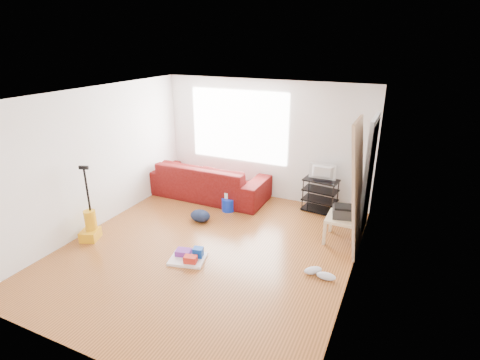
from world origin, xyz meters
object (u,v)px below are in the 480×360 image
at_px(sofa, 208,196).
at_px(cleaning_tray, 189,257).
at_px(tv_stand, 320,195).
at_px(side_table, 344,221).
at_px(vacuum, 90,226).
at_px(bucket, 228,210).
at_px(backpack, 201,221).

xyz_separation_m(sofa, cleaning_tray, (0.98, -2.36, 0.06)).
height_order(tv_stand, side_table, tv_stand).
bearing_deg(sofa, cleaning_tray, 112.59).
bearing_deg(sofa, vacuum, 70.03).
relative_size(tv_stand, cleaning_tray, 1.13).
bearing_deg(side_table, bucket, 173.53).
xyz_separation_m(tv_stand, side_table, (0.64, -1.02, 0.04)).
relative_size(cleaning_tray, vacuum, 0.48).
height_order(cleaning_tray, backpack, cleaning_tray).
relative_size(cleaning_tray, backpack, 1.59).
distance_m(side_table, cleaning_tray, 2.63).
height_order(sofa, tv_stand, tv_stand).
distance_m(side_table, backpack, 2.63).
relative_size(tv_stand, bucket, 2.73).
relative_size(side_table, cleaning_tray, 0.89).
bearing_deg(sofa, tv_stand, -173.59).
xyz_separation_m(tv_stand, bucket, (-1.66, -0.76, -0.34)).
xyz_separation_m(sofa, bucket, (0.74, -0.49, 0.00)).
xyz_separation_m(bucket, vacuum, (-1.64, -2.00, 0.24)).
bearing_deg(cleaning_tray, vacuum, -175.99).
bearing_deg(sofa, backpack, 112.36).
bearing_deg(backpack, vacuum, -130.97).
bearing_deg(side_table, tv_stand, 122.03).
xyz_separation_m(sofa, vacuum, (-0.91, -2.50, 0.24)).
height_order(tv_stand, backpack, tv_stand).
bearing_deg(bucket, cleaning_tray, -82.53).
relative_size(side_table, backpack, 1.41).
bearing_deg(side_table, sofa, 166.10).
bearing_deg(sofa, bucket, 146.33).
bearing_deg(tv_stand, side_table, -51.60).
bearing_deg(tv_stand, vacuum, -133.74).
height_order(backpack, vacuum, vacuum).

